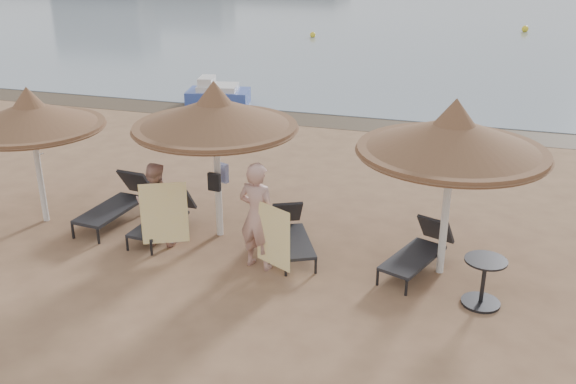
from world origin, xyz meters
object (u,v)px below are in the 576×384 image
person_left (155,197)px  person_right (257,208)px  lounger_far_right (420,250)px  palapa_right (453,137)px  lounger_near_left (165,216)px  pedal_boat (217,95)px  palapa_left (30,116)px  side_table (483,283)px  palapa_center (215,114)px  lounger_near_right (292,233)px  lounger_far_left (118,202)px

person_left → person_right: (2.04, -0.30, 0.19)m
lounger_far_right → person_right: bearing=-143.4°
palapa_right → lounger_near_left: 5.45m
palapa_right → person_left: 5.22m
pedal_boat → palapa_left: bearing=-99.8°
palapa_left → lounger_far_right: 7.43m
lounger_near_left → person_left: (0.07, -0.43, 0.56)m
palapa_left → palapa_right: (7.56, 0.17, 0.24)m
palapa_right → pedal_boat: size_ratio=1.39×
palapa_left → side_table: bearing=-4.6°
lounger_near_left → person_right: person_right is taller
lounger_near_left → lounger_far_right: lounger_far_right is taller
palapa_center → lounger_near_right: palapa_center is taller
lounger_near_left → side_table: (5.74, -0.86, 0.03)m
person_right → side_table: bearing=-169.8°
lounger_far_left → pedal_boat: size_ratio=0.91×
palapa_center → pedal_boat: 9.87m
side_table → pedal_boat: bearing=130.5°
lounger_far_left → palapa_left: bearing=-156.1°
lounger_near_right → pedal_boat: size_ratio=0.80×
palapa_right → side_table: palapa_right is taller
palapa_center → side_table: (4.74, -1.08, -1.96)m
palapa_center → person_left: palapa_center is taller
pedal_boat → palapa_center: bearing=-78.5°
palapa_center → person_left: (-0.94, -0.65, -1.42)m
lounger_near_left → palapa_center: bearing=16.6°
side_table → person_left: person_left is taller
palapa_left → pedal_boat: 9.49m
lounger_far_left → lounger_near_left: lounger_far_left is taller
palapa_right → lounger_far_left: bearing=177.3°
lounger_near_right → lounger_far_left: bearing=149.4°
lounger_near_left → person_left: person_left is taller
palapa_left → lounger_far_left: palapa_left is taller
lounger_near_right → palapa_right: bearing=-27.1°
side_table → pedal_boat: (-8.51, 9.98, -0.02)m
lounger_far_left → pedal_boat: (-1.63, 8.86, -0.04)m
palapa_center → pedal_boat: bearing=113.0°
pedal_boat → person_right: bearing=-75.1°
lounger_near_left → side_table: side_table is taller
palapa_left → palapa_center: bearing=6.8°
person_left → pedal_boat: person_left is taller
person_right → lounger_near_left: bearing=-6.9°
palapa_center → person_left: 1.83m
palapa_center → lounger_near_right: size_ratio=1.70×
lounger_far_right → pedal_boat: bearing=150.2°
palapa_right → person_left: (-4.99, -0.40, -1.46)m
palapa_right → palapa_left: bearing=-178.7°
palapa_left → person_right: (4.61, -0.54, -1.04)m
person_left → person_right: person_right is taller
palapa_left → person_left: size_ratio=1.50×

